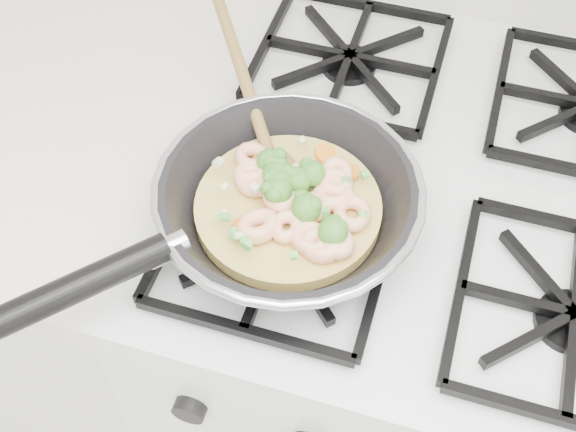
% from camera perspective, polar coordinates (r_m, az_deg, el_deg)
% --- Properties ---
extents(stove, '(0.60, 0.60, 0.92)m').
position_cam_1_polar(stove, '(1.23, 8.47, -10.52)').
color(stove, white).
rests_on(stove, ground).
extents(skillet, '(0.36, 0.53, 0.10)m').
position_cam_1_polar(skillet, '(0.75, -0.31, 1.10)').
color(skillet, black).
rests_on(skillet, stove).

